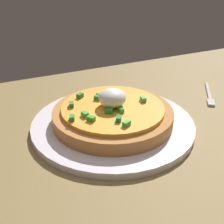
{
  "coord_description": "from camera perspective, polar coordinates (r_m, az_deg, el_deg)",
  "views": [
    {
      "loc": [
        20.1,
        37.83,
        32.45
      ],
      "look_at": [
        0.16,
        -6.23,
        6.36
      ],
      "focal_mm": 49.94,
      "sensor_mm": 36.0,
      "label": 1
    }
  ],
  "objects": [
    {
      "name": "pizza",
      "position": [
        0.55,
        -0.01,
        -0.34
      ],
      "size": [
        21.4,
        21.4,
        6.25
      ],
      "color": "#C27E42",
      "rests_on": "plate"
    },
    {
      "name": "dining_table",
      "position": [
        0.53,
        2.97,
        -7.48
      ],
      "size": [
        111.34,
        71.86,
        3.16
      ],
      "primitive_type": "cube",
      "color": "olive",
      "rests_on": "ground"
    },
    {
      "name": "fork",
      "position": [
        0.71,
        17.36,
        2.9
      ],
      "size": [
        7.58,
        10.5,
        0.5
      ],
      "rotation": [
        0.0,
        0.0,
        0.97
      ],
      "color": "#B7B7BC",
      "rests_on": "dining_table"
    },
    {
      "name": "plate",
      "position": [
        0.56,
        0.0,
        -2.33
      ],
      "size": [
        29.12,
        29.12,
        1.2
      ],
      "primitive_type": "cylinder",
      "color": "white",
      "rests_on": "dining_table"
    }
  ]
}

